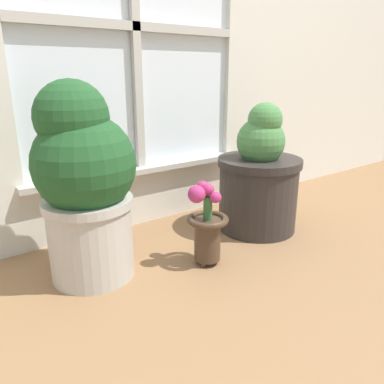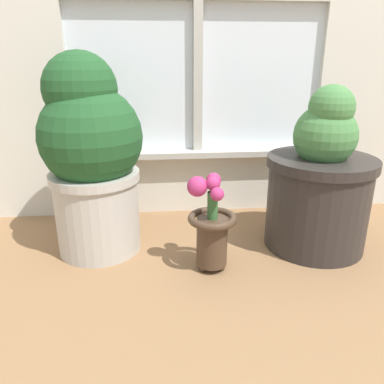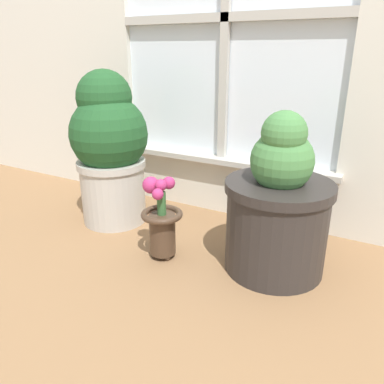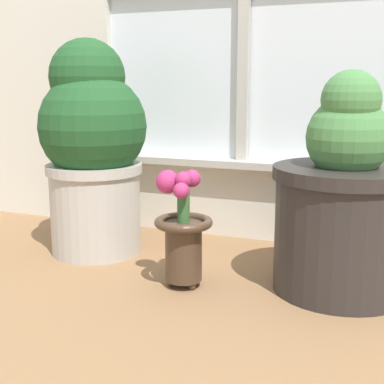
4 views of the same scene
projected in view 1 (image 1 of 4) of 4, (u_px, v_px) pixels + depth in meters
ground_plane at (231, 276)px, 1.31m from camera, size 10.00×10.00×0.00m
potted_plant_left at (84, 181)px, 1.22m from camera, size 0.33×0.33×0.66m
potted_plant_right at (259, 179)px, 1.64m from camera, size 0.36×0.36×0.56m
flower_vase at (207, 226)px, 1.35m from camera, size 0.15×0.15×0.31m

